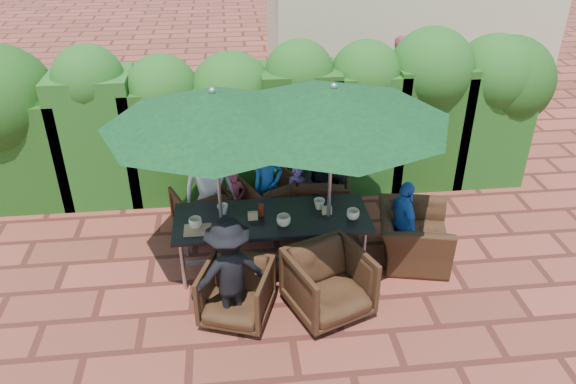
{
  "coord_description": "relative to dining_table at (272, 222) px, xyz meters",
  "views": [
    {
      "loc": [
        -0.55,
        -5.59,
        4.49
      ],
      "look_at": [
        0.12,
        0.4,
        0.98
      ],
      "focal_mm": 35.0,
      "sensor_mm": 36.0,
      "label": 1
    }
  ],
  "objects": [
    {
      "name": "ground",
      "position": [
        0.1,
        -0.22,
        -0.68
      ],
      "size": [
        80.0,
        80.0,
        0.0
      ],
      "primitive_type": "plane",
      "color": "brown",
      "rests_on": "ground"
    },
    {
      "name": "dining_table",
      "position": [
        0.0,
        0.0,
        0.0
      ],
      "size": [
        2.4,
        0.9,
        0.75
      ],
      "color": "black",
      "rests_on": "ground"
    },
    {
      "name": "umbrella_left",
      "position": [
        -0.62,
        -0.05,
        1.54
      ],
      "size": [
        2.51,
        2.51,
        2.46
      ],
      "color": "gray",
      "rests_on": "ground"
    },
    {
      "name": "umbrella_right",
      "position": [
        0.7,
        -0.05,
        1.54
      ],
      "size": [
        2.71,
        2.71,
        2.46
      ],
      "color": "gray",
      "rests_on": "ground"
    },
    {
      "name": "chair_far_left",
      "position": [
        -0.91,
        0.95,
        -0.32
      ],
      "size": [
        0.89,
        0.87,
        0.71
      ],
      "primitive_type": "imported",
      "rotation": [
        0.0,
        0.0,
        3.54
      ],
      "color": "black",
      "rests_on": "ground"
    },
    {
      "name": "chair_far_mid",
      "position": [
        0.1,
        1.05,
        -0.29
      ],
      "size": [
        0.97,
        0.95,
        0.77
      ],
      "primitive_type": "imported",
      "rotation": [
        0.0,
        0.0,
        3.57
      ],
      "color": "black",
      "rests_on": "ground"
    },
    {
      "name": "chair_far_right",
      "position": [
        0.8,
        1.05,
        -0.26
      ],
      "size": [
        0.93,
        0.9,
        0.82
      ],
      "primitive_type": "imported",
      "rotation": [
        0.0,
        0.0,
        2.94
      ],
      "color": "black",
      "rests_on": "ground"
    },
    {
      "name": "chair_near_left",
      "position": [
        -0.48,
        -0.9,
        -0.3
      ],
      "size": [
        0.92,
        0.89,
        0.76
      ],
      "primitive_type": "imported",
      "rotation": [
        0.0,
        0.0,
        -0.34
      ],
      "color": "black",
      "rests_on": "ground"
    },
    {
      "name": "chair_near_right",
      "position": [
        0.57,
        -0.91,
        -0.25
      ],
      "size": [
        1.07,
        1.04,
        0.86
      ],
      "primitive_type": "imported",
      "rotation": [
        0.0,
        0.0,
        0.38
      ],
      "color": "black",
      "rests_on": "ground"
    },
    {
      "name": "chair_end_right",
      "position": [
        1.83,
        -0.02,
        -0.22
      ],
      "size": [
        0.88,
        1.15,
        0.9
      ],
      "primitive_type": "imported",
      "rotation": [
        0.0,
        0.0,
        1.35
      ],
      "color": "black",
      "rests_on": "ground"
    },
    {
      "name": "adult_far_left",
      "position": [
        -0.78,
        0.95,
        0.03
      ],
      "size": [
        0.77,
        0.55,
        1.42
      ],
      "primitive_type": "imported",
      "rotation": [
        0.0,
        0.0,
        0.21
      ],
      "color": "silver",
      "rests_on": "ground"
    },
    {
      "name": "adult_far_mid",
      "position": [
        0.03,
        1.02,
        -0.06
      ],
      "size": [
        0.54,
        0.49,
        1.23
      ],
      "primitive_type": "imported",
      "rotation": [
        0.0,
        0.0,
        0.36
      ],
      "color": "blue",
      "rests_on": "ground"
    },
    {
      "name": "adult_far_right",
      "position": [
        0.79,
        0.88,
        0.0
      ],
      "size": [
        0.71,
        0.5,
        1.36
      ],
      "primitive_type": "imported",
      "rotation": [
        0.0,
        0.0,
        -0.17
      ],
      "color": "black",
      "rests_on": "ground"
    },
    {
      "name": "adult_near_left",
      "position": [
        -0.55,
        -0.95,
        -0.0
      ],
      "size": [
        0.94,
        0.63,
        1.34
      ],
      "primitive_type": "imported",
      "rotation": [
        0.0,
        0.0,
        3.44
      ],
      "color": "black",
      "rests_on": "ground"
    },
    {
      "name": "adult_end_right",
      "position": [
        1.68,
        -0.02,
        -0.11
      ],
      "size": [
        0.42,
        0.7,
        1.13
      ],
      "primitive_type": "imported",
      "rotation": [
        0.0,
        0.0,
        1.71
      ],
      "color": "blue",
      "rests_on": "ground"
    },
    {
      "name": "child_left",
      "position": [
        -0.44,
        1.0,
        -0.25
      ],
      "size": [
        0.36,
        0.32,
        0.86
      ],
      "primitive_type": "imported",
      "rotation": [
        0.0,
        0.0,
        0.26
      ],
      "color": "#C6465C",
      "rests_on": "ground"
    },
    {
      "name": "child_right",
      "position": [
        0.45,
        0.97,
        -0.22
      ],
      "size": [
        0.41,
        0.37,
        0.92
      ],
      "primitive_type": "imported",
      "rotation": [
        0.0,
        0.0,
        -0.38
      ],
      "color": "#8955B8",
      "rests_on": "ground"
    },
    {
      "name": "pedestrian_a",
      "position": [
        1.95,
        3.86,
        0.1
      ],
      "size": [
        1.54,
        0.93,
        1.55
      ],
      "primitive_type": "imported",
      "rotation": [
        0.0,
        0.0,
        2.84
      ],
      "color": "#2A8925",
      "rests_on": "ground"
    },
    {
      "name": "pedestrian_b",
      "position": [
        2.73,
        4.09,
        0.25
      ],
      "size": [
        0.89,
        0.54,
        1.84
      ],
      "primitive_type": "imported",
      "rotation": [
        0.0,
        0.0,
        3.14
      ],
      "color": "#C6465C",
      "rests_on": "ground"
    },
    {
      "name": "pedestrian_c",
      "position": [
        3.53,
        4.14,
        0.11
      ],
      "size": [
        0.97,
        1.09,
        1.58
      ],
      "primitive_type": "imported",
      "rotation": [
        0.0,
        0.0,
        2.19
      ],
      "color": "#9B9CA3",
      "rests_on": "ground"
    },
    {
      "name": "cup_a",
      "position": [
        -0.92,
        -0.13,
        0.14
      ],
      "size": [
        0.16,
        0.16,
        0.13
      ],
      "primitive_type": "imported",
      "color": "beige",
      "rests_on": "dining_table"
    },
    {
      "name": "cup_b",
      "position": [
        -0.6,
        0.14,
        0.14
      ],
      "size": [
        0.13,
        0.13,
        0.13
      ],
      "primitive_type": "imported",
      "color": "beige",
      "rests_on": "dining_table"
    },
    {
      "name": "cup_c",
      "position": [
        0.13,
        -0.21,
        0.14
      ],
      "size": [
        0.17,
        0.17,
        0.14
      ],
      "primitive_type": "imported",
      "color": "beige",
      "rests_on": "dining_table"
    },
    {
      "name": "cup_d",
      "position": [
        0.61,
        0.13,
        0.14
      ],
      "size": [
        0.14,
        0.14,
        0.13
      ],
      "primitive_type": "imported",
      "color": "beige",
      "rests_on": "dining_table"
    },
    {
      "name": "cup_e",
      "position": [
        0.98,
        -0.16,
        0.14
      ],
      "size": [
        0.16,
        0.16,
        0.13
      ],
      "primitive_type": "imported",
      "color": "beige",
      "rests_on": "dining_table"
    },
    {
      "name": "ketchup_bottle",
      "position": [
        -0.13,
        0.04,
        0.16
      ],
      "size": [
        0.04,
        0.04,
        0.17
      ],
      "primitive_type": "cylinder",
      "color": "#B20C0A",
      "rests_on": "dining_table"
    },
    {
      "name": "sauce_bottle",
      "position": [
        -0.11,
        0.03,
        0.16
      ],
      "size": [
        0.04,
        0.04,
        0.17
      ],
      "primitive_type": "cylinder",
      "color": "#4C230C",
      "rests_on": "dining_table"
    },
    {
      "name": "serving_tray",
      "position": [
        -0.89,
        -0.21,
        0.08
      ],
      "size": [
        0.35,
        0.25,
        0.02
      ],
      "primitive_type": "cube",
      "color": "#A97752",
      "rests_on": "dining_table"
    },
    {
      "name": "number_block_left",
      "position": [
        -0.23,
        -0.03,
        0.12
      ],
      "size": [
        0.12,
        0.06,
        0.1
      ],
      "primitive_type": "cube",
      "color": "tan",
      "rests_on": "dining_table"
    },
    {
      "name": "number_block_right",
      "position": [
        0.69,
        -0.01,
        0.12
      ],
      "size": [
        0.12,
        0.06,
        0.1
      ],
      "primitive_type": "cube",
      "color": "tan",
      "rests_on": "dining_table"
    },
    {
      "name": "hedge_wall",
      "position": [
        0.12,
        2.1,
        0.66
      ],
      "size": [
        9.1,
        1.6,
        2.49
      ],
      "color": "#14350E",
      "rests_on": "ground"
    },
    {
      "name": "building",
      "position": [
        3.6,
        6.77,
        0.93
      ],
      "size": [
        6.2,
        3.08,
        3.2
      ],
      "color": "#B6AD87",
      "rests_on": "ground"
    }
  ]
}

